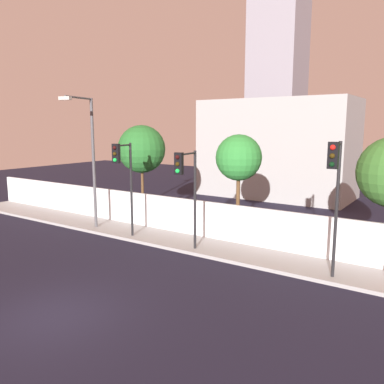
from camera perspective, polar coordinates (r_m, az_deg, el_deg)
ground_plane at (r=13.12m, az=-19.07°, el=-16.58°), size 80.00×80.00×0.00m
sidewalk at (r=18.75m, az=1.52°, el=-7.83°), size 36.00×2.40×0.15m
perimeter_wall at (r=19.55m, az=3.58°, el=-4.16°), size 36.00×0.18×1.80m
traffic_light_left at (r=14.50m, az=19.92°, el=1.43°), size 0.34×1.18×4.99m
traffic_light_center at (r=16.75m, az=-0.81°, el=1.84°), size 0.45×1.76×4.45m
traffic_light_right at (r=19.26m, az=-9.89°, el=3.18°), size 0.52×1.52×4.70m
street_lamp_curbside at (r=21.72m, az=-14.56°, el=5.64°), size 0.97×2.38×6.97m
roadside_tree_leftmost at (r=23.56m, az=-7.27°, el=6.14°), size 2.81×2.81×5.73m
roadside_tree_midleft at (r=19.94m, az=6.77°, el=4.89°), size 2.32×2.32×5.27m
low_building_distant at (r=32.81m, az=12.20°, el=6.14°), size 11.80×6.00×7.74m
tower_on_skyline at (r=46.86m, az=12.39°, el=21.35°), size 5.40×5.00×30.95m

